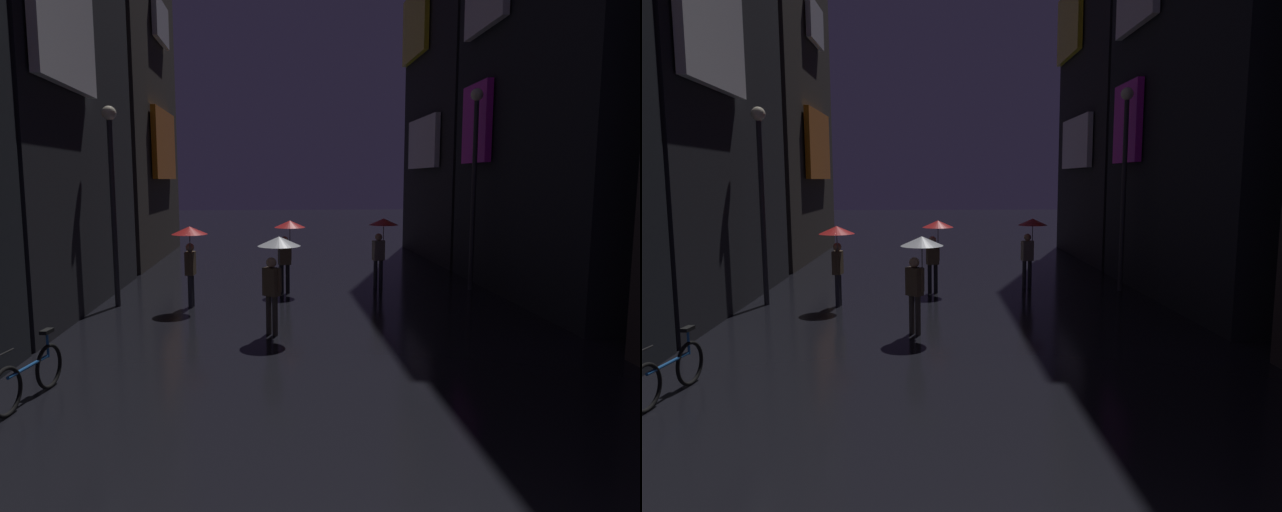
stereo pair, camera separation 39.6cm
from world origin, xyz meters
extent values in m
cube|color=white|center=(-5.35, 11.21, 6.64)|extent=(0.20, 3.53, 2.70)
cube|color=orange|center=(-5.35, 22.47, 4.70)|extent=(0.20, 4.20, 2.79)
cube|color=white|center=(-5.35, 22.66, 9.63)|extent=(0.20, 2.65, 1.62)
cube|color=#F226D8|center=(5.35, 15.38, 5.00)|extent=(0.20, 2.05, 2.39)
cube|color=white|center=(5.35, 21.57, 4.78)|extent=(0.20, 4.15, 2.06)
cube|color=yellow|center=(5.35, 23.31, 9.94)|extent=(0.20, 3.81, 2.86)
cylinder|color=#2D2D38|center=(2.19, 14.96, 0.42)|extent=(0.12, 0.12, 0.85)
cylinder|color=#2D2D38|center=(2.36, 15.00, 0.42)|extent=(0.12, 0.12, 0.85)
cube|color=gray|center=(2.28, 14.98, 1.15)|extent=(0.38, 0.29, 0.60)
sphere|color=tan|center=(2.28, 14.98, 1.56)|extent=(0.22, 0.22, 0.22)
cylinder|color=gray|center=(2.44, 15.07, 1.20)|extent=(0.09, 0.09, 0.50)
cylinder|color=slate|center=(2.44, 15.07, 1.53)|extent=(0.02, 0.02, 0.77)
cone|color=red|center=(2.44, 15.07, 2.02)|extent=(0.90, 0.90, 0.20)
cylinder|color=#2D2D38|center=(-3.05, 12.86, 0.42)|extent=(0.12, 0.12, 0.85)
cylinder|color=#2D2D38|center=(-3.07, 12.68, 0.42)|extent=(0.12, 0.12, 0.85)
cube|color=brown|center=(-3.06, 12.77, 1.15)|extent=(0.25, 0.36, 0.60)
sphere|color=tan|center=(-3.06, 12.77, 1.56)|extent=(0.22, 0.22, 0.22)
cylinder|color=brown|center=(-3.03, 12.59, 1.20)|extent=(0.09, 0.09, 0.50)
cylinder|color=slate|center=(-3.03, 12.59, 1.53)|extent=(0.02, 0.02, 0.77)
cone|color=red|center=(-3.03, 12.59, 2.02)|extent=(0.90, 0.90, 0.20)
cylinder|color=black|center=(-0.68, 14.32, 0.42)|extent=(0.12, 0.12, 0.85)
cylinder|color=black|center=(-0.51, 14.37, 0.42)|extent=(0.12, 0.12, 0.85)
cube|color=brown|center=(-0.60, 14.35, 1.15)|extent=(0.38, 0.30, 0.60)
sphere|color=beige|center=(-0.60, 14.35, 1.56)|extent=(0.22, 0.22, 0.22)
cylinder|color=brown|center=(-0.43, 14.44, 1.20)|extent=(0.09, 0.09, 0.50)
cylinder|color=slate|center=(-0.43, 14.44, 1.53)|extent=(0.02, 0.02, 0.77)
cone|color=red|center=(-0.43, 14.44, 2.02)|extent=(0.90, 0.90, 0.20)
cylinder|color=#38332D|center=(-1.05, 9.97, 0.42)|extent=(0.12, 0.12, 0.85)
cylinder|color=#38332D|center=(-0.91, 9.85, 0.42)|extent=(0.12, 0.12, 0.85)
cube|color=brown|center=(-0.98, 9.91, 1.15)|extent=(0.40, 0.39, 0.60)
sphere|color=tan|center=(-0.98, 9.91, 1.56)|extent=(0.22, 0.22, 0.22)
cylinder|color=brown|center=(-0.81, 9.83, 1.20)|extent=(0.09, 0.09, 0.50)
cylinder|color=slate|center=(-0.81, 9.83, 1.53)|extent=(0.02, 0.02, 0.77)
cone|color=silver|center=(-0.81, 9.83, 2.02)|extent=(0.90, 0.90, 0.20)
torus|color=black|center=(-4.69, 5.97, 0.36)|extent=(0.17, 0.72, 0.72)
torus|color=black|center=(-4.51, 7.06, 0.36)|extent=(0.17, 0.72, 0.72)
cylinder|color=#1E59A5|center=(-4.60, 6.51, 0.54)|extent=(0.21, 1.00, 0.05)
cylinder|color=#1E59A5|center=(-4.51, 7.06, 0.71)|extent=(0.04, 0.04, 0.40)
cube|color=black|center=(-4.51, 7.06, 0.93)|extent=(0.16, 0.26, 0.06)
cylinder|color=black|center=(-4.69, 5.97, 0.91)|extent=(0.10, 0.45, 0.03)
cylinder|color=#2D2D33|center=(-5.00, 13.04, 2.38)|extent=(0.14, 0.14, 4.77)
sphere|color=#F9EFCC|center=(-5.00, 13.04, 4.95)|extent=(0.36, 0.36, 0.36)
cylinder|color=#2D2D33|center=(5.00, 14.46, 2.77)|extent=(0.14, 0.14, 5.55)
sphere|color=#F9EFCC|center=(5.00, 14.46, 5.73)|extent=(0.36, 0.36, 0.36)
camera|label=1|loc=(-0.98, -2.00, 3.30)|focal=32.00mm
camera|label=2|loc=(-0.59, -2.02, 3.30)|focal=32.00mm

